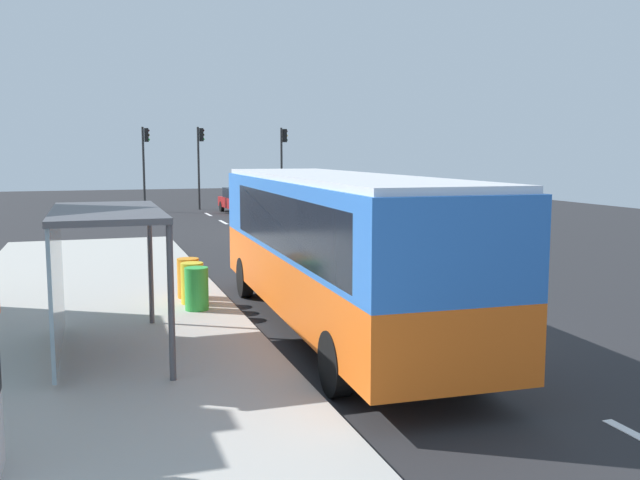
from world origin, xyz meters
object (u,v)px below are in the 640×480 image
(white_van, at_px, (286,203))
(traffic_light_far_side, at_px, (145,156))
(recycling_bin_orange, at_px, (188,278))
(sedan_near, at_px, (240,200))
(recycling_bin_green, at_px, (197,289))
(bus, at_px, (333,242))
(recycling_bin_yellow, at_px, (192,283))
(bus_shelter, at_px, (88,244))
(traffic_light_near_side, at_px, (283,156))
(traffic_light_median, at_px, (200,155))

(white_van, bearing_deg, traffic_light_far_side, 111.60)
(recycling_bin_orange, distance_m, traffic_light_far_side, 27.91)
(sedan_near, bearing_deg, white_van, -90.51)
(recycling_bin_green, bearing_deg, traffic_light_far_side, 87.84)
(sedan_near, bearing_deg, bus, -97.97)
(sedan_near, relative_size, recycling_bin_yellow, 4.72)
(sedan_near, height_order, bus_shelter, bus_shelter)
(white_van, height_order, traffic_light_far_side, traffic_light_far_side)
(recycling_bin_yellow, xyz_separation_m, recycling_bin_orange, (0.00, 0.70, 0.00))
(white_van, relative_size, traffic_light_near_side, 1.01)
(bus, height_order, traffic_light_near_side, traffic_light_near_side)
(recycling_bin_yellow, bearing_deg, bus, -47.33)
(recycling_bin_green, xyz_separation_m, bus_shelter, (-2.21, -2.82, 1.44))
(recycling_bin_orange, bearing_deg, bus, -53.80)
(sedan_near, distance_m, bus_shelter, 30.74)
(bus, distance_m, traffic_light_median, 32.06)
(recycling_bin_yellow, distance_m, recycling_bin_orange, 0.70)
(recycling_bin_orange, height_order, traffic_light_near_side, traffic_light_near_side)
(recycling_bin_green, height_order, recycling_bin_yellow, same)
(recycling_bin_green, relative_size, bus_shelter, 0.24)
(recycling_bin_green, bearing_deg, bus, -38.79)
(white_van, xyz_separation_m, recycling_bin_yellow, (-6.40, -15.05, -0.69))
(recycling_bin_yellow, relative_size, recycling_bin_orange, 1.00)
(bus, xyz_separation_m, recycling_bin_yellow, (-2.49, 2.70, -1.19))
(recycling_bin_green, bearing_deg, bus_shelter, -128.10)
(recycling_bin_yellow, height_order, traffic_light_median, traffic_light_median)
(bus, bearing_deg, bus_shelter, -170.09)
(recycling_bin_orange, height_order, traffic_light_median, traffic_light_median)
(bus, height_order, sedan_near, bus)
(sedan_near, bearing_deg, traffic_light_median, 119.83)
(bus, bearing_deg, traffic_light_near_side, 76.64)
(sedan_near, distance_m, recycling_bin_orange, 26.05)
(traffic_light_median, bearing_deg, sedan_near, -60.17)
(traffic_light_median, bearing_deg, traffic_light_far_side, -167.12)
(sedan_near, height_order, traffic_light_near_side, traffic_light_near_side)
(white_van, bearing_deg, bus, -102.43)
(recycling_bin_orange, height_order, traffic_light_far_side, traffic_light_far_side)
(white_van, height_order, recycling_bin_green, white_van)
(sedan_near, distance_m, traffic_light_far_side, 6.53)
(bus, relative_size, recycling_bin_orange, 11.66)
(white_van, relative_size, recycling_bin_orange, 5.57)
(traffic_light_near_side, height_order, bus_shelter, traffic_light_near_side)
(sedan_near, distance_m, traffic_light_near_side, 4.52)
(bus, xyz_separation_m, bus_shelter, (-4.70, -0.82, 0.25))
(recycling_bin_yellow, distance_m, traffic_light_near_side, 29.43)
(sedan_near, bearing_deg, traffic_light_far_side, 155.02)
(bus, distance_m, bus_shelter, 4.78)
(bus, bearing_deg, recycling_bin_yellow, 132.67)
(sedan_near, height_order, traffic_light_far_side, traffic_light_far_side)
(recycling_bin_yellow, xyz_separation_m, traffic_light_median, (4.60, 29.24, 2.86))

